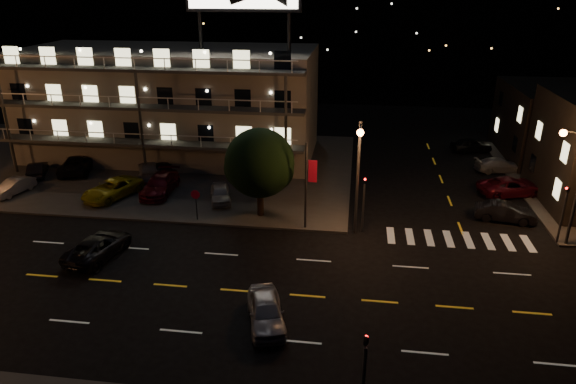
# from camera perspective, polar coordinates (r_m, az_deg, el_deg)

# --- Properties ---
(ground) EXTENTS (140.00, 140.00, 0.00)m
(ground) POSITION_cam_1_polar(r_m,az_deg,el_deg) (30.38, -9.36, -10.49)
(ground) COLOR black
(ground) RESTS_ON ground
(curb_nw) EXTENTS (44.00, 24.00, 0.15)m
(curb_nw) POSITION_cam_1_polar(r_m,az_deg,el_deg) (52.14, -17.93, 3.03)
(curb_nw) COLOR #3A3A38
(curb_nw) RESTS_ON ground
(motel) EXTENTS (28.00, 13.80, 18.10)m
(motel) POSITION_cam_1_polar(r_m,az_deg,el_deg) (52.64, -12.79, 9.71)
(motel) COLOR gray
(motel) RESTS_ON ground
(hill_backdrop) EXTENTS (120.00, 25.00, 24.00)m
(hill_backdrop) POSITION_cam_1_polar(r_m,az_deg,el_deg) (94.27, -0.94, 19.36)
(hill_backdrop) COLOR black
(hill_backdrop) RESTS_ON ground
(streetlight_nc) EXTENTS (0.44, 1.92, 8.00)m
(streetlight_nc) POSITION_cam_1_polar(r_m,az_deg,el_deg) (34.17, 7.81, 2.69)
(streetlight_nc) COLOR #2D2D30
(streetlight_nc) RESTS_ON ground
(streetlight_ne) EXTENTS (1.92, 0.44, 8.00)m
(streetlight_ne) POSITION_cam_1_polar(r_m,az_deg,el_deg) (37.21, 29.29, 1.61)
(streetlight_ne) COLOR #2D2D30
(streetlight_ne) RESTS_ON ground
(signal_nw) EXTENTS (0.20, 0.27, 4.60)m
(signal_nw) POSITION_cam_1_polar(r_m,az_deg,el_deg) (35.56, 8.42, -0.69)
(signal_nw) COLOR #2D2D30
(signal_nw) RESTS_ON ground
(signal_sw) EXTENTS (0.20, 0.27, 4.60)m
(signal_sw) POSITION_cam_1_polar(r_m,az_deg,el_deg) (20.94, 8.47, -18.95)
(signal_sw) COLOR #2D2D30
(signal_sw) RESTS_ON ground
(signal_ne) EXTENTS (0.27, 0.20, 4.60)m
(signal_ne) POSITION_cam_1_polar(r_m,az_deg,el_deg) (38.13, 28.33, -1.64)
(signal_ne) COLOR #2D2D30
(signal_ne) RESTS_ON ground
(banner_north) EXTENTS (0.83, 0.16, 6.40)m
(banner_north) POSITION_cam_1_polar(r_m,az_deg,el_deg) (35.27, 2.14, 0.87)
(banner_north) COLOR #2D2D30
(banner_north) RESTS_ON ground
(stop_sign) EXTENTS (0.91, 0.11, 2.61)m
(stop_sign) POSITION_cam_1_polar(r_m,az_deg,el_deg) (37.66, -10.21, -0.88)
(stop_sign) COLOR #2D2D30
(stop_sign) RESTS_ON ground
(tree) EXTENTS (5.27, 5.08, 6.64)m
(tree) POSITION_cam_1_polar(r_m,az_deg,el_deg) (37.08, -3.24, 3.02)
(tree) COLOR black
(tree) RESTS_ON curb_nw
(lot_car_1) EXTENTS (2.11, 3.89, 1.22)m
(lot_car_1) POSITION_cam_1_polar(r_m,az_deg,el_deg) (47.75, -28.20, 0.53)
(lot_car_1) COLOR #99989E
(lot_car_1) RESTS_ON curb_nw
(lot_car_2) EXTENTS (4.17, 5.69, 1.44)m
(lot_car_2) POSITION_cam_1_polar(r_m,az_deg,el_deg) (43.67, -18.95, 0.32)
(lot_car_2) COLOR gold
(lot_car_2) RESTS_ON curb_nw
(lot_car_3) EXTENTS (2.28, 5.33, 1.53)m
(lot_car_3) POSITION_cam_1_polar(r_m,az_deg,el_deg) (43.43, -14.02, 0.84)
(lot_car_3) COLOR #510B17
(lot_car_3) RESTS_ON curb_nw
(lot_car_4) EXTENTS (2.57, 4.08, 1.30)m
(lot_car_4) POSITION_cam_1_polar(r_m,az_deg,el_deg) (41.03, -7.53, -0.13)
(lot_car_4) COLOR #99989E
(lot_car_4) RESTS_ON curb_nw
(lot_car_5) EXTENTS (2.75, 3.98, 1.24)m
(lot_car_5) POSITION_cam_1_polar(r_m,az_deg,el_deg) (51.20, -26.08, 2.28)
(lot_car_5) COLOR black
(lot_car_5) RESTS_ON curb_nw
(lot_car_6) EXTENTS (3.83, 5.94, 1.52)m
(lot_car_6) POSITION_cam_1_polar(r_m,az_deg,el_deg) (50.85, -22.34, 2.94)
(lot_car_6) COLOR black
(lot_car_6) RESTS_ON curb_nw
(lot_car_7) EXTENTS (3.56, 4.94, 1.33)m
(lot_car_7) POSITION_cam_1_polar(r_m,az_deg,el_deg) (47.51, -15.16, 2.45)
(lot_car_7) COLOR #99989E
(lot_car_7) RESTS_ON curb_nw
(lot_car_8) EXTENTS (2.89, 4.32, 1.37)m
(lot_car_8) POSITION_cam_1_polar(r_m,az_deg,el_deg) (47.28, -13.75, 2.52)
(lot_car_8) COLOR black
(lot_car_8) RESTS_ON curb_nw
(lot_car_9) EXTENTS (2.75, 4.64, 1.45)m
(lot_car_9) POSITION_cam_1_polar(r_m,az_deg,el_deg) (45.22, -4.71, 2.25)
(lot_car_9) COLOR #510B17
(lot_car_9) RESTS_ON curb_nw
(side_car_0) EXTENTS (4.44, 2.13, 1.41)m
(side_car_0) POSITION_cam_1_polar(r_m,az_deg,el_deg) (40.82, 22.99, -2.06)
(side_car_0) COLOR black
(side_car_0) RESTS_ON ground
(side_car_1) EXTENTS (5.83, 3.88, 1.49)m
(side_car_1) POSITION_cam_1_polar(r_m,az_deg,el_deg) (45.96, 23.55, 0.56)
(side_car_1) COLOR #510B17
(side_car_1) RESTS_ON ground
(side_car_2) EXTENTS (4.62, 2.49, 1.27)m
(side_car_2) POSITION_cam_1_polar(r_m,az_deg,el_deg) (51.31, 22.43, 2.77)
(side_car_2) COLOR #99989E
(side_car_2) RESTS_ON ground
(side_car_3) EXTENTS (4.53, 2.90, 1.44)m
(side_car_3) POSITION_cam_1_polar(r_m,az_deg,el_deg) (56.56, 19.69, 4.95)
(side_car_3) COLOR black
(side_car_3) RESTS_ON ground
(road_car_east) EXTENTS (2.88, 4.66, 1.48)m
(road_car_east) POSITION_cam_1_polar(r_m,az_deg,el_deg) (26.90, -2.47, -13.05)
(road_car_east) COLOR #99989E
(road_car_east) RESTS_ON ground
(road_car_west) EXTENTS (3.16, 5.38, 1.40)m
(road_car_west) POSITION_cam_1_polar(r_m,az_deg,el_deg) (34.99, -20.32, -5.70)
(road_car_west) COLOR black
(road_car_west) RESTS_ON ground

